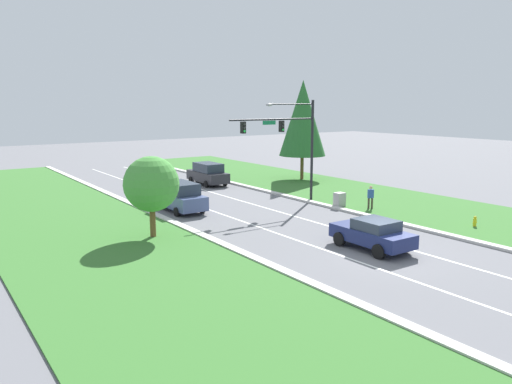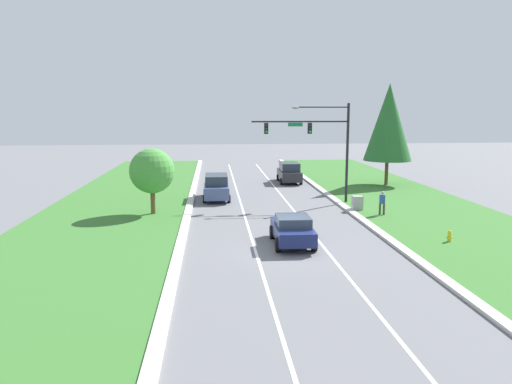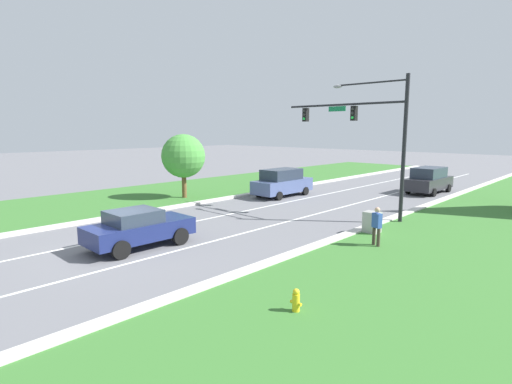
# 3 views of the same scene
# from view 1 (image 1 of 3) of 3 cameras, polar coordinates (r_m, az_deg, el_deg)

# --- Properties ---
(ground_plane) EXTENTS (160.00, 160.00, 0.00)m
(ground_plane) POSITION_cam_1_polar(r_m,az_deg,el_deg) (25.48, 14.03, -6.87)
(ground_plane) COLOR slate
(curb_strip_right) EXTENTS (0.50, 90.00, 0.15)m
(curb_strip_right) POSITION_cam_1_polar(r_m,az_deg,el_deg) (29.82, 21.25, -4.64)
(curb_strip_right) COLOR beige
(curb_strip_right) RESTS_ON ground_plane
(curb_strip_left) EXTENTS (0.50, 90.00, 0.15)m
(curb_strip_left) POSITION_cam_1_polar(r_m,az_deg,el_deg) (21.69, 4.00, -9.39)
(curb_strip_left) COLOR beige
(curb_strip_left) RESTS_ON ground_plane
(grass_verge_right) EXTENTS (10.00, 90.00, 0.08)m
(grass_verge_right) POSITION_cam_1_polar(r_m,az_deg,el_deg) (34.22, 26.19, -3.22)
(grass_verge_right) COLOR #38702D
(grass_verge_right) RESTS_ON ground_plane
(grass_verge_left) EXTENTS (10.00, 90.00, 0.08)m
(grass_verge_left) POSITION_cam_1_polar(r_m,az_deg,el_deg) (19.06, -8.70, -12.41)
(grass_verge_left) COLOR #38702D
(grass_verge_left) RESTS_ON ground_plane
(lane_stripe_inner_left) EXTENTS (0.14, 81.00, 0.01)m
(lane_stripe_inner_left) POSITION_cam_1_polar(r_m,az_deg,el_deg) (24.20, 11.19, -7.66)
(lane_stripe_inner_left) COLOR white
(lane_stripe_inner_left) RESTS_ON ground_plane
(lane_stripe_inner_right) EXTENTS (0.14, 81.00, 0.01)m
(lane_stripe_inner_right) POSITION_cam_1_polar(r_m,az_deg,el_deg) (26.81, 16.59, -6.13)
(lane_stripe_inner_right) COLOR white
(lane_stripe_inner_right) RESTS_ON ground_plane
(traffic_signal_mast) EXTENTS (7.37, 0.41, 7.56)m
(traffic_signal_mast) POSITION_cam_1_polar(r_m,az_deg,el_deg) (36.31, 3.92, 6.50)
(traffic_signal_mast) COLOR black
(traffic_signal_mast) RESTS_ON ground_plane
(slate_blue_suv) EXTENTS (2.11, 4.90, 2.00)m
(slate_blue_suv) POSITION_cam_1_polar(r_m,az_deg,el_deg) (34.63, -8.74, -0.50)
(slate_blue_suv) COLOR #475684
(slate_blue_suv) RESTS_ON ground_plane
(charcoal_suv) EXTENTS (2.20, 4.90, 1.98)m
(charcoal_suv) POSITION_cam_1_polar(r_m,az_deg,el_deg) (45.71, -5.53, 2.11)
(charcoal_suv) COLOR #28282D
(charcoal_suv) RESTS_ON ground_plane
(navy_sedan) EXTENTS (2.14, 4.35, 1.59)m
(navy_sedan) POSITION_cam_1_polar(r_m,az_deg,el_deg) (25.93, 13.18, -4.65)
(navy_sedan) COLOR navy
(navy_sedan) RESTS_ON ground_plane
(utility_cabinet) EXTENTS (0.70, 0.60, 1.06)m
(utility_cabinet) POSITION_cam_1_polar(r_m,az_deg,el_deg) (35.99, 9.52, -0.90)
(utility_cabinet) COLOR #9E9E99
(utility_cabinet) RESTS_ON ground_plane
(pedestrian) EXTENTS (0.43, 0.34, 1.69)m
(pedestrian) POSITION_cam_1_polar(r_m,az_deg,el_deg) (35.47, 12.96, -0.51)
(pedestrian) COLOR #42382D
(pedestrian) RESTS_ON ground_plane
(fire_hydrant) EXTENTS (0.34, 0.20, 0.70)m
(fire_hydrant) POSITION_cam_1_polar(r_m,az_deg,el_deg) (32.48, 23.73, -3.15)
(fire_hydrant) COLOR gold
(fire_hydrant) RESTS_ON ground_plane
(conifer_near_right_tree) EXTENTS (4.44, 4.44, 9.49)m
(conifer_near_right_tree) POSITION_cam_1_polar(r_m,az_deg,el_deg) (48.01, 5.37, 8.39)
(conifer_near_right_tree) COLOR brown
(conifer_near_right_tree) RESTS_ON ground_plane
(oak_near_left_tree) EXTENTS (3.03, 3.03, 4.52)m
(oak_near_left_tree) POSITION_cam_1_polar(r_m,az_deg,el_deg) (27.55, -11.87, 0.87)
(oak_near_left_tree) COLOR brown
(oak_near_left_tree) RESTS_ON ground_plane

